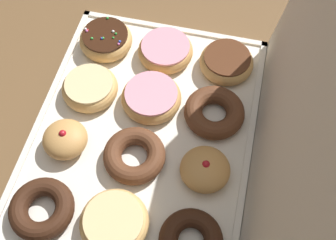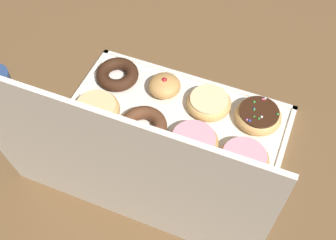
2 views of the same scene
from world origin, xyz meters
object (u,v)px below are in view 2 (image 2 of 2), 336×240
(chocolate_cake_ring_donut_9, at_px, (171,186))
(pink_frosted_donut_5, at_px, (194,141))
(jelly_filled_donut_10, at_px, (119,168))
(pink_frosted_donut_4, at_px, (243,160))
(sprinkle_donut_0, at_px, (258,116))
(chocolate_frosted_donut_8, at_px, (225,207))
(donut_box, at_px, (167,139))
(chocolate_cake_ring_donut_6, at_px, (143,126))
(glazed_ring_donut_1, at_px, (209,103))
(glazed_ring_donut_7, at_px, (96,111))
(chocolate_cake_ring_donut_3, at_px, (117,74))
(chocolate_cake_ring_donut_11, at_px, (70,152))
(jelly_filled_donut_2, at_px, (164,86))

(chocolate_cake_ring_donut_9, bearing_deg, pink_frosted_donut_5, -92.24)
(pink_frosted_donut_5, relative_size, chocolate_cake_ring_donut_9, 1.01)
(jelly_filled_donut_10, bearing_deg, pink_frosted_donut_4, -153.27)
(sprinkle_donut_0, height_order, chocolate_frosted_donut_8, sprinkle_donut_0)
(chocolate_frosted_donut_8, bearing_deg, jelly_filled_donut_10, 0.06)
(donut_box, relative_size, pink_frosted_donut_4, 4.67)
(donut_box, bearing_deg, chocolate_cake_ring_donut_6, 0.78)
(glazed_ring_donut_1, bearing_deg, pink_frosted_donut_4, 134.30)
(glazed_ring_donut_7, height_order, chocolate_frosted_donut_8, same)
(chocolate_cake_ring_donut_3, bearing_deg, chocolate_cake_ring_donut_11, 91.15)
(chocolate_cake_ring_donut_3, xyz_separation_m, pink_frosted_donut_4, (-0.38, 0.13, 0.00))
(donut_box, relative_size, chocolate_cake_ring_donut_3, 4.84)
(glazed_ring_donut_7, bearing_deg, donut_box, -179.04)
(donut_box, distance_m, sprinkle_donut_0, 0.23)
(pink_frosted_donut_4, height_order, jelly_filled_donut_10, jelly_filled_donut_10)
(chocolate_cake_ring_donut_6, bearing_deg, chocolate_cake_ring_donut_9, 134.34)
(jelly_filled_donut_2, distance_m, pink_frosted_donut_5, 0.18)
(glazed_ring_donut_7, distance_m, chocolate_cake_ring_donut_9, 0.28)
(jelly_filled_donut_2, distance_m, chocolate_cake_ring_donut_3, 0.13)
(donut_box, xyz_separation_m, sprinkle_donut_0, (-0.19, -0.13, 0.02))
(glazed_ring_donut_1, bearing_deg, donut_box, 63.70)
(donut_box, xyz_separation_m, jelly_filled_donut_10, (0.06, 0.13, 0.03))
(jelly_filled_donut_10, bearing_deg, chocolate_cake_ring_donut_9, -178.03)
(glazed_ring_donut_1, height_order, chocolate_cake_ring_donut_6, glazed_ring_donut_1)
(pink_frosted_donut_5, height_order, jelly_filled_donut_10, jelly_filled_donut_10)
(chocolate_cake_ring_donut_9, height_order, chocolate_cake_ring_donut_11, chocolate_cake_ring_donut_9)
(jelly_filled_donut_10, relative_size, chocolate_cake_ring_donut_11, 0.84)
(jelly_filled_donut_2, distance_m, pink_frosted_donut_4, 0.28)
(chocolate_cake_ring_donut_11, bearing_deg, chocolate_cake_ring_donut_3, -88.85)
(pink_frosted_donut_5, xyz_separation_m, jelly_filled_donut_10, (0.13, 0.13, 0.00))
(glazed_ring_donut_1, bearing_deg, pink_frosted_donut_5, 92.23)
(chocolate_cake_ring_donut_3, xyz_separation_m, glazed_ring_donut_7, (-0.00, 0.13, 0.00))
(sprinkle_donut_0, relative_size, jelly_filled_donut_2, 1.36)
(chocolate_frosted_donut_8, xyz_separation_m, jelly_filled_donut_10, (0.25, 0.00, 0.00))
(chocolate_cake_ring_donut_6, relative_size, glazed_ring_donut_7, 0.98)
(pink_frosted_donut_4, bearing_deg, jelly_filled_donut_10, 26.73)
(glazed_ring_donut_1, distance_m, glazed_ring_donut_7, 0.28)
(pink_frosted_donut_5, bearing_deg, glazed_ring_donut_7, 1.61)
(chocolate_cake_ring_donut_9, bearing_deg, sprinkle_donut_0, -116.04)
(pink_frosted_donut_5, bearing_deg, sprinkle_donut_0, -133.56)
(donut_box, relative_size, chocolate_cake_ring_donut_11, 5.08)
(chocolate_cake_ring_donut_3, bearing_deg, glazed_ring_donut_7, 92.16)
(jelly_filled_donut_2, distance_m, chocolate_cake_ring_donut_6, 0.13)
(chocolate_frosted_donut_8, distance_m, chocolate_cake_ring_donut_11, 0.37)
(chocolate_cake_ring_donut_3, height_order, pink_frosted_donut_5, pink_frosted_donut_5)
(sprinkle_donut_0, relative_size, chocolate_cake_ring_donut_3, 1.01)
(glazed_ring_donut_7, distance_m, chocolate_frosted_donut_8, 0.39)
(chocolate_cake_ring_donut_6, bearing_deg, sprinkle_donut_0, -152.08)
(pink_frosted_donut_5, relative_size, glazed_ring_donut_7, 1.01)
(chocolate_cake_ring_donut_6, height_order, chocolate_cake_ring_donut_11, chocolate_cake_ring_donut_6)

